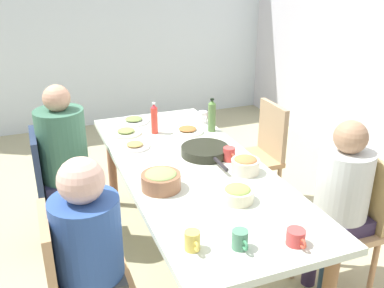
{
  "coord_description": "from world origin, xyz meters",
  "views": [
    {
      "loc": [
        2.31,
        -0.89,
        1.95
      ],
      "look_at": [
        0.0,
        0.0,
        0.91
      ],
      "focal_mm": 40.59,
      "sensor_mm": 36.0,
      "label": 1
    }
  ],
  "objects_px": {
    "chair_0": "(55,184)",
    "bottle_0": "(212,116)",
    "cup_1": "(229,154)",
    "plate_1": "(134,120)",
    "person_0": "(65,153)",
    "bottle_1": "(154,119)",
    "person_1": "(90,245)",
    "plate_2": "(135,146)",
    "person_3": "(341,194)",
    "plate_0": "(188,130)",
    "plate_3": "(126,132)",
    "dining_table": "(192,177)",
    "cup_2": "(240,240)",
    "cup_0": "(296,237)",
    "chair_2": "(261,150)",
    "cup_4": "(192,241)",
    "serving_pan": "(205,151)",
    "chair_3": "(349,217)",
    "bowl_2": "(245,165)",
    "bowl_0": "(238,194)",
    "chair_1": "(75,283)",
    "cup_3": "(203,117)",
    "bowl_1": "(161,180)"
  },
  "relations": [
    {
      "from": "plate_2",
      "to": "bottle_1",
      "type": "distance_m",
      "value": 0.32
    },
    {
      "from": "chair_3",
      "to": "cup_4",
      "type": "relative_size",
      "value": 8.38
    },
    {
      "from": "chair_3",
      "to": "serving_pan",
      "type": "xyz_separation_m",
      "value": [
        -0.66,
        -0.67,
        0.27
      ]
    },
    {
      "from": "plate_2",
      "to": "cup_2",
      "type": "relative_size",
      "value": 1.89
    },
    {
      "from": "plate_0",
      "to": "plate_3",
      "type": "xyz_separation_m",
      "value": [
        -0.13,
        -0.44,
        0.0
      ]
    },
    {
      "from": "dining_table",
      "to": "plate_1",
      "type": "bearing_deg",
      "value": -171.18
    },
    {
      "from": "person_1",
      "to": "plate_2",
      "type": "relative_size",
      "value": 5.59
    },
    {
      "from": "person_0",
      "to": "bottle_1",
      "type": "relative_size",
      "value": 5.07
    },
    {
      "from": "cup_3",
      "to": "bottle_1",
      "type": "distance_m",
      "value": 0.44
    },
    {
      "from": "cup_1",
      "to": "plate_2",
      "type": "bearing_deg",
      "value": -129.57
    },
    {
      "from": "person_1",
      "to": "chair_3",
      "type": "distance_m",
      "value": 1.55
    },
    {
      "from": "chair_2",
      "to": "plate_3",
      "type": "bearing_deg",
      "value": -97.99
    },
    {
      "from": "chair_3",
      "to": "bottle_0",
      "type": "bearing_deg",
      "value": -156.88
    },
    {
      "from": "person_1",
      "to": "cup_3",
      "type": "bearing_deg",
      "value": 138.95
    },
    {
      "from": "cup_0",
      "to": "cup_4",
      "type": "relative_size",
      "value": 1.15
    },
    {
      "from": "person_1",
      "to": "cup_2",
      "type": "distance_m",
      "value": 0.71
    },
    {
      "from": "chair_2",
      "to": "plate_2",
      "type": "distance_m",
      "value": 1.12
    },
    {
      "from": "plate_2",
      "to": "bottle_1",
      "type": "relative_size",
      "value": 0.87
    },
    {
      "from": "chair_0",
      "to": "plate_1",
      "type": "distance_m",
      "value": 0.82
    },
    {
      "from": "dining_table",
      "to": "plate_0",
      "type": "xyz_separation_m",
      "value": [
        -0.56,
        0.18,
        0.09
      ]
    },
    {
      "from": "chair_0",
      "to": "plate_3",
      "type": "distance_m",
      "value": 0.63
    },
    {
      "from": "chair_1",
      "to": "bowl_2",
      "type": "xyz_separation_m",
      "value": [
        -0.34,
        1.09,
        0.3
      ]
    },
    {
      "from": "chair_3",
      "to": "cup_0",
      "type": "height_order",
      "value": "chair_3"
    },
    {
      "from": "bowl_0",
      "to": "bottle_1",
      "type": "distance_m",
      "value": 1.13
    },
    {
      "from": "plate_2",
      "to": "bottle_0",
      "type": "distance_m",
      "value": 0.64
    },
    {
      "from": "cup_2",
      "to": "bowl_1",
      "type": "bearing_deg",
      "value": -166.04
    },
    {
      "from": "plate_2",
      "to": "plate_3",
      "type": "bearing_deg",
      "value": 179.35
    },
    {
      "from": "chair_1",
      "to": "plate_2",
      "type": "xyz_separation_m",
      "value": [
        -0.96,
        0.55,
        0.26
      ]
    },
    {
      "from": "bowl_2",
      "to": "cup_2",
      "type": "relative_size",
      "value": 1.59
    },
    {
      "from": "plate_0",
      "to": "plate_3",
      "type": "relative_size",
      "value": 1.06
    },
    {
      "from": "plate_3",
      "to": "cup_1",
      "type": "distance_m",
      "value": 0.87
    },
    {
      "from": "plate_3",
      "to": "dining_table",
      "type": "bearing_deg",
      "value": 20.68
    },
    {
      "from": "plate_0",
      "to": "bowl_2",
      "type": "relative_size",
      "value": 1.39
    },
    {
      "from": "plate_1",
      "to": "bottle_0",
      "type": "bearing_deg",
      "value": 51.16
    },
    {
      "from": "plate_3",
      "to": "cup_2",
      "type": "bearing_deg",
      "value": 5.62
    },
    {
      "from": "person_0",
      "to": "bottle_1",
      "type": "distance_m",
      "value": 0.69
    },
    {
      "from": "chair_0",
      "to": "person_3",
      "type": "height_order",
      "value": "person_3"
    },
    {
      "from": "plate_2",
      "to": "bowl_2",
      "type": "height_order",
      "value": "bowl_2"
    },
    {
      "from": "dining_table",
      "to": "bowl_0",
      "type": "relative_size",
      "value": 12.42
    },
    {
      "from": "cup_0",
      "to": "cup_2",
      "type": "xyz_separation_m",
      "value": [
        -0.07,
        -0.25,
        0.01
      ]
    },
    {
      "from": "cup_0",
      "to": "cup_2",
      "type": "height_order",
      "value": "cup_2"
    },
    {
      "from": "chair_0",
      "to": "bottle_0",
      "type": "relative_size",
      "value": 3.5
    },
    {
      "from": "cup_1",
      "to": "plate_1",
      "type": "bearing_deg",
      "value": -157.11
    },
    {
      "from": "chair_3",
      "to": "cup_2",
      "type": "relative_size",
      "value": 8.18
    },
    {
      "from": "chair_2",
      "to": "plate_3",
      "type": "distance_m",
      "value": 1.12
    },
    {
      "from": "plate_3",
      "to": "serving_pan",
      "type": "relative_size",
      "value": 0.46
    },
    {
      "from": "dining_table",
      "to": "cup_2",
      "type": "distance_m",
      "value": 0.89
    },
    {
      "from": "bowl_2",
      "to": "cup_3",
      "type": "relative_size",
      "value": 1.58
    },
    {
      "from": "plate_1",
      "to": "bowl_2",
      "type": "xyz_separation_m",
      "value": [
        1.13,
        0.41,
        0.04
      ]
    },
    {
      "from": "bowl_0",
      "to": "person_3",
      "type": "bearing_deg",
      "value": 85.72
    }
  ]
}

